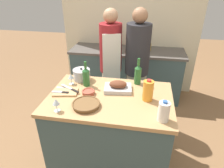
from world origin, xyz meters
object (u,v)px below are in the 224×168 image
wine_bottle_green (86,76)px  wine_glass_left (56,102)px  knife_chef (70,89)px  knife_bread (67,88)px  wicker_basket (86,104)px  condiment_bottle_short (135,46)px  mixing_bowl (88,92)px  wine_glass_right (71,77)px  condiment_bottle_tall (150,47)px  cutting_board (66,92)px  stand_mixer (113,42)px  roasting_pan (118,87)px  person_cook_guest (137,64)px  milk_jug (164,112)px  knife_paring (61,92)px  juice_jug (148,91)px  wine_bottle_dark (138,74)px  person_cook_aproned (111,62)px  stock_pot (82,75)px

wine_bottle_green → wine_glass_left: (-0.13, -0.52, -0.02)m
knife_chef → knife_bread: 0.06m
wicker_basket → condiment_bottle_short: bearing=79.6°
wicker_basket → mixing_bowl: 0.23m
wine_glass_right → condiment_bottle_tall: wine_glass_right is taller
cutting_board → condiment_bottle_short: 1.68m
stand_mixer → condiment_bottle_tall: (0.65, -0.01, -0.06)m
roasting_pan → condiment_bottle_short: condiment_bottle_short is taller
cutting_board → knife_bread: cutting_board is taller
roasting_pan → person_cook_guest: 0.76m
condiment_bottle_tall → wine_glass_left: bearing=-112.1°
condiment_bottle_tall → milk_jug: bearing=-86.0°
roasting_pan → mixing_bowl: bearing=-155.8°
milk_jug → condiment_bottle_tall: milk_jug is taller
roasting_pan → wine_bottle_green: bearing=172.4°
knife_chef → knife_paring: same height
roasting_pan → condiment_bottle_tall: size_ratio=2.19×
juice_jug → milk_jug: 0.34m
mixing_bowl → milk_jug: size_ratio=0.71×
wine_bottle_dark → person_cook_aproned: person_cook_aproned is taller
wicker_basket → cutting_board: 0.35m
wine_glass_left → condiment_bottle_short: 1.96m
knife_chef → stand_mixer: stand_mixer is taller
mixing_bowl → condiment_bottle_short: bearing=76.6°
stock_pot → mixing_bowl: size_ratio=1.47×
knife_bread → condiment_bottle_short: size_ratio=1.11×
wine_glass_left → wine_glass_right: wine_glass_left is taller
wicker_basket → cutting_board: (-0.29, 0.20, -0.01)m
wine_bottle_dark → wine_glass_right: 0.76m
roasting_pan → condiment_bottle_tall: (0.32, 1.54, -0.02)m
stock_pot → person_cook_guest: bearing=42.0°
cutting_board → condiment_bottle_tall: bearing=63.0°
person_cook_aproned → stand_mixer: bearing=82.3°
person_cook_aproned → roasting_pan: bearing=-89.8°
wine_glass_left → condiment_bottle_tall: size_ratio=0.90×
wicker_basket → person_cook_guest: person_cook_guest is taller
milk_jug → condiment_bottle_short: (-0.39, 1.85, -0.03)m
wine_bottle_dark → knife_chef: (-0.71, -0.29, -0.10)m
person_cook_aproned → wine_glass_left: bearing=-118.1°
stand_mixer → person_cook_aproned: 0.78m
milk_jug → condiment_bottle_tall: size_ratio=1.37×
wine_bottle_green → knife_chef: size_ratio=1.13×
wine_glass_left → knife_chef: 0.39m
wine_glass_left → stand_mixer: (0.16, 2.02, -0.01)m
milk_jug → wine_glass_right: 1.12m
knife_chef → stand_mixer: 1.64m
stock_pot → knife_chef: (-0.05, -0.27, -0.05)m
wine_glass_left → knife_chef: bearing=92.3°
stock_pot → stand_mixer: stand_mixer is taller
cutting_board → stock_pot: stock_pot is taller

